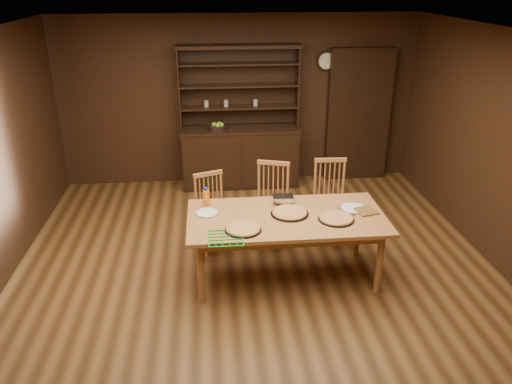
{
  "coord_description": "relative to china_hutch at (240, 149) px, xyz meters",
  "views": [
    {
      "loc": [
        -0.47,
        -4.67,
        3.12
      ],
      "look_at": [
        0.02,
        0.4,
        0.88
      ],
      "focal_mm": 35.0,
      "sensor_mm": 36.0,
      "label": 1
    }
  ],
  "objects": [
    {
      "name": "floor",
      "position": [
        0.0,
        -2.75,
        -0.6
      ],
      "size": [
        6.0,
        6.0,
        0.0
      ],
      "primitive_type": "plane",
      "color": "brown",
      "rests_on": "ground"
    },
    {
      "name": "room_shell",
      "position": [
        0.0,
        -2.75,
        0.98
      ],
      "size": [
        6.0,
        6.0,
        6.0
      ],
      "color": "silver",
      "rests_on": "floor"
    },
    {
      "name": "china_hutch",
      "position": [
        0.0,
        0.0,
        0.0
      ],
      "size": [
        1.84,
        0.52,
        2.17
      ],
      "color": "black",
      "rests_on": "floor"
    },
    {
      "name": "doorway",
      "position": [
        1.9,
        0.15,
        0.45
      ],
      "size": [
        1.0,
        0.18,
        2.1
      ],
      "primitive_type": "cube",
      "color": "black",
      "rests_on": "floor"
    },
    {
      "name": "wall_clock",
      "position": [
        1.35,
        0.2,
        1.3
      ],
      "size": [
        0.3,
        0.05,
        0.3
      ],
      "color": "black",
      "rests_on": "room_shell"
    },
    {
      "name": "dining_table",
      "position": [
        0.31,
        -2.72,
        0.08
      ],
      "size": [
        2.11,
        1.05,
        0.75
      ],
      "color": "#AC723B",
      "rests_on": "floor"
    },
    {
      "name": "chair_left",
      "position": [
        -0.48,
        -1.93,
        -0.1
      ],
      "size": [
        0.49,
        0.48,
        0.95
      ],
      "rotation": [
        0.0,
        0.0,
        0.36
      ],
      "color": "#C37543",
      "rests_on": "floor"
    },
    {
      "name": "chair_center",
      "position": [
        0.27,
        -1.86,
        -0.05
      ],
      "size": [
        0.52,
        0.51,
        1.03
      ],
      "rotation": [
        0.0,
        0.0,
        -0.29
      ],
      "color": "#C37543",
      "rests_on": "floor"
    },
    {
      "name": "chair_right",
      "position": [
        1.01,
        -1.83,
        -0.05
      ],
      "size": [
        0.44,
        0.42,
        1.03
      ],
      "rotation": [
        0.0,
        0.0,
        -0.04
      ],
      "color": "#C37543",
      "rests_on": "floor"
    },
    {
      "name": "pizza_left",
      "position": [
        -0.17,
        -2.99,
        0.17
      ],
      "size": [
        0.37,
        0.37,
        0.04
      ],
      "color": "black",
      "rests_on": "dining_table"
    },
    {
      "name": "pizza_right",
      "position": [
        0.82,
        -2.85,
        0.17
      ],
      "size": [
        0.38,
        0.38,
        0.04
      ],
      "color": "black",
      "rests_on": "dining_table"
    },
    {
      "name": "pizza_center",
      "position": [
        0.35,
        -2.67,
        0.17
      ],
      "size": [
        0.41,
        0.41,
        0.04
      ],
      "color": "black",
      "rests_on": "dining_table"
    },
    {
      "name": "cooling_rack",
      "position": [
        -0.35,
        -3.15,
        0.16
      ],
      "size": [
        0.43,
        0.43,
        0.02
      ],
      "primitive_type": null,
      "rotation": [
        0.0,
        0.0,
        -0.37
      ],
      "color": "#0CA224",
      "rests_on": "dining_table"
    },
    {
      "name": "plate_left",
      "position": [
        -0.53,
        -2.57,
        0.16
      ],
      "size": [
        0.25,
        0.25,
        0.02
      ],
      "color": "white",
      "rests_on": "dining_table"
    },
    {
      "name": "plate_right",
      "position": [
        1.07,
        -2.61,
        0.16
      ],
      "size": [
        0.28,
        0.28,
        0.02
      ],
      "color": "white",
      "rests_on": "dining_table"
    },
    {
      "name": "foil_dish",
      "position": [
        0.32,
        -2.39,
        0.2
      ],
      "size": [
        0.24,
        0.18,
        0.09
      ],
      "primitive_type": "cube",
      "rotation": [
        0.0,
        0.0,
        -0.05
      ],
      "color": "silver",
      "rests_on": "dining_table"
    },
    {
      "name": "juice_bottle",
      "position": [
        -0.53,
        -2.37,
        0.25
      ],
      "size": [
        0.07,
        0.07,
        0.22
      ],
      "color": "orange",
      "rests_on": "dining_table"
    },
    {
      "name": "pot_holder_a",
      "position": [
        1.19,
        -2.7,
        0.16
      ],
      "size": [
        0.26,
        0.26,
        0.02
      ],
      "primitive_type": "cube",
      "rotation": [
        0.0,
        0.0,
        0.25
      ],
      "color": "red",
      "rests_on": "dining_table"
    },
    {
      "name": "pot_holder_b",
      "position": [
        0.98,
        -2.66,
        0.16
      ],
      "size": [
        0.23,
        0.23,
        0.01
      ],
      "primitive_type": "cube",
      "rotation": [
        0.0,
        0.0,
        -0.23
      ],
      "color": "red",
      "rests_on": "dining_table"
    },
    {
      "name": "fruit_bowl",
      "position": [
        -0.34,
        -0.07,
        0.39
      ],
      "size": [
        0.29,
        0.29,
        0.12
      ],
      "color": "black",
      "rests_on": "china_hutch"
    }
  ]
}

